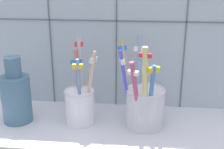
# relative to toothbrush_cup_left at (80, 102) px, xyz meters

# --- Properties ---
(counter_slab) EXTENTS (0.64, 0.22, 0.02)m
(counter_slab) POSITION_rel_toothbrush_cup_left_xyz_m (0.07, -0.01, -0.06)
(counter_slab) COLOR silver
(counter_slab) RESTS_ON ground
(tile_wall_back) EXTENTS (0.64, 0.02, 0.45)m
(tile_wall_back) POSITION_rel_toothbrush_cup_left_xyz_m (0.07, 0.11, 0.16)
(tile_wall_back) COLOR #B2C1CC
(tile_wall_back) RESTS_ON ground
(toothbrush_cup_left) EXTENTS (0.08, 0.08, 0.19)m
(toothbrush_cup_left) POSITION_rel_toothbrush_cup_left_xyz_m (0.00, 0.00, 0.00)
(toothbrush_cup_left) COLOR white
(toothbrush_cup_left) RESTS_ON counter_slab
(toothbrush_cup_right) EXTENTS (0.11, 0.12, 0.19)m
(toothbrush_cup_right) POSITION_rel_toothbrush_cup_left_xyz_m (0.14, -0.00, 0.00)
(toothbrush_cup_right) COLOR silver
(toothbrush_cup_right) RESTS_ON counter_slab
(ceramic_vase) EXTENTS (0.06, 0.06, 0.15)m
(ceramic_vase) POSITION_rel_toothbrush_cup_left_xyz_m (-0.14, -0.01, 0.01)
(ceramic_vase) COLOR slate
(ceramic_vase) RESTS_ON counter_slab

